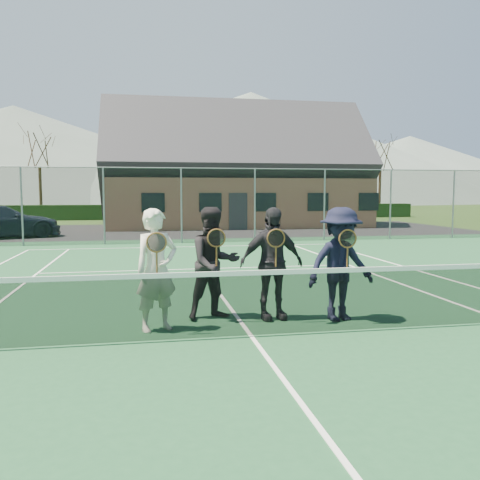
{
  "coord_description": "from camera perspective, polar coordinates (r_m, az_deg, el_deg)",
  "views": [
    {
      "loc": [
        -1.46,
        -6.86,
        2.06
      ],
      "look_at": [
        0.12,
        1.5,
        1.25
      ],
      "focal_mm": 38.0,
      "sensor_mm": 36.0,
      "label": 1
    }
  ],
  "objects": [
    {
      "name": "tarmac_carpark",
      "position": [
        27.06,
        -16.04,
        0.87
      ],
      "size": [
        40.0,
        12.0,
        0.01
      ],
      "primitive_type": "cube",
      "color": "black",
      "rests_on": "ground"
    },
    {
      "name": "player_a",
      "position": [
        7.54,
        -9.36,
        -3.31
      ],
      "size": [
        0.78,
        0.67,
        1.8
      ],
      "color": "silver",
      "rests_on": "court_surface"
    },
    {
      "name": "hill_east",
      "position": [
        116.56,
        18.47,
        7.59
      ],
      "size": [
        90.0,
        90.0,
        14.0
      ],
      "primitive_type": "cone",
      "color": "slate",
      "rests_on": "ground"
    },
    {
      "name": "tennis_net",
      "position": [
        7.17,
        1.29,
        -6.8
      ],
      "size": [
        11.68,
        0.08,
        1.1
      ],
      "color": "slate",
      "rests_on": "ground"
    },
    {
      "name": "tree_d",
      "position": [
        42.23,
        8.08,
        10.45
      ],
      "size": [
        3.2,
        3.2,
        7.77
      ],
      "color": "#372114",
      "rests_on": "ground"
    },
    {
      "name": "tree_b",
      "position": [
        40.74,
        -21.67,
        10.31
      ],
      "size": [
        3.2,
        3.2,
        7.77
      ],
      "color": "#362313",
      "rests_on": "ground"
    },
    {
      "name": "court_markings",
      "position": [
        7.3,
        1.28,
        -10.75
      ],
      "size": [
        11.03,
        23.83,
        0.01
      ],
      "color": "white",
      "rests_on": "court_surface"
    },
    {
      "name": "tree_c",
      "position": [
        40.18,
        -5.8,
        10.74
      ],
      "size": [
        3.2,
        3.2,
        7.77
      ],
      "color": "#362213",
      "rests_on": "ground"
    },
    {
      "name": "car_c",
      "position": [
        24.94,
        -25.34,
        1.88
      ],
      "size": [
        5.49,
        3.81,
        1.48
      ],
      "primitive_type": "imported",
      "rotation": [
        0.0,
        0.0,
        1.95
      ],
      "color": "black",
      "rests_on": "ground"
    },
    {
      "name": "perimeter_fence",
      "position": [
        20.42,
        -6.6,
        3.9
      ],
      "size": [
        30.07,
        0.07,
        3.02
      ],
      "color": "slate",
      "rests_on": "ground"
    },
    {
      "name": "hill_centre",
      "position": [
        104.48,
        1.23,
        10.34
      ],
      "size": [
        120.0,
        120.0,
        22.0
      ],
      "primitive_type": "cone",
      "color": "slate",
      "rests_on": "ground"
    },
    {
      "name": "clubhouse",
      "position": [
        31.39,
        -0.66,
        8.96
      ],
      "size": [
        15.6,
        8.2,
        7.7
      ],
      "color": "#9E6B4C",
      "rests_on": "ground"
    },
    {
      "name": "player_b",
      "position": [
        8.14,
        -2.92,
        -2.61
      ],
      "size": [
        1.02,
        0.89,
        1.8
      ],
      "color": "black",
      "rests_on": "court_surface"
    },
    {
      "name": "hill_west",
      "position": [
        104.77,
        -23.93,
        8.77
      ],
      "size": [
        110.0,
        110.0,
        18.0
      ],
      "primitive_type": "cone",
      "color": "#526258",
      "rests_on": "ground"
    },
    {
      "name": "tree_e",
      "position": [
        44.51,
        15.53,
        10.05
      ],
      "size": [
        3.2,
        3.2,
        7.77
      ],
      "color": "#341E13",
      "rests_on": "ground"
    },
    {
      "name": "court_surface",
      "position": [
        7.3,
        1.28,
        -10.86
      ],
      "size": [
        30.0,
        30.0,
        0.02
      ],
      "primitive_type": "cube",
      "color": "#1C4C2B",
      "rests_on": "ground"
    },
    {
      "name": "player_d",
      "position": [
        8.18,
        11.21,
        -2.67
      ],
      "size": [
        1.27,
        0.89,
        1.8
      ],
      "color": "black",
      "rests_on": "court_surface"
    },
    {
      "name": "hedge_row",
      "position": [
        38.91,
        -8.54,
        3.15
      ],
      "size": [
        40.0,
        1.2,
        1.1
      ],
      "primitive_type": "cube",
      "color": "black",
      "rests_on": "ground"
    },
    {
      "name": "ground",
      "position": [
        26.98,
        -7.55,
        1.01
      ],
      "size": [
        220.0,
        220.0,
        0.0
      ],
      "primitive_type": "plane",
      "color": "#2B4819",
      "rests_on": "ground"
    },
    {
      "name": "player_c",
      "position": [
        8.12,
        3.56,
        -2.64
      ],
      "size": [
        1.1,
        0.57,
        1.8
      ],
      "color": "black",
      "rests_on": "court_surface"
    }
  ]
}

